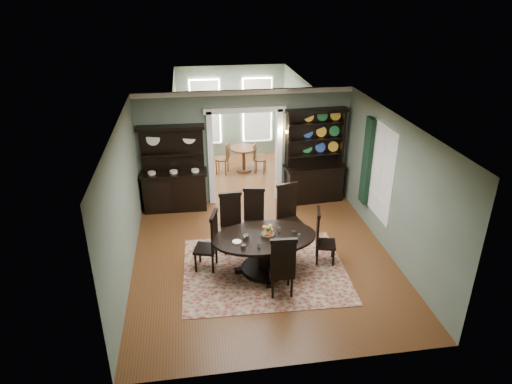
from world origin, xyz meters
The scene contains 19 objects.
room centered at (0.00, 0.04, 1.58)m, with size 5.51×6.01×3.01m.
parlor centered at (0.00, 5.53, 1.52)m, with size 3.51×3.50×3.01m.
doorway_trim centered at (0.00, 3.00, 1.62)m, with size 2.08×0.25×2.57m.
right_window centered at (2.69, 0.93, 1.60)m, with size 0.15×1.47×2.12m.
wall_sconce centered at (0.95, 2.85, 1.89)m, with size 0.27×0.21×0.21m.
rug centered at (-0.04, -0.40, 0.01)m, with size 3.31×2.71×0.01m, color maroon.
dining_table centered at (-0.05, -0.43, 0.57)m, with size 2.17×2.06×0.83m.
centerpiece centered at (0.01, -0.43, 0.89)m, with size 1.37×0.88×0.22m.
chair_far_left centered at (-0.62, 0.60, 0.69)m, with size 0.51×0.48×1.31m.
chair_far_mid centered at (-0.09, 0.80, 0.67)m, with size 0.55×0.53×1.28m.
chair_far_right centered at (0.69, 0.78, 0.71)m, with size 0.59×0.57×1.36m.
chair_end_left centered at (-1.12, -0.16, 0.68)m, with size 0.56×0.58×1.29m.
chair_end_right centered at (1.17, -0.25, 0.64)m, with size 0.52×0.54×1.21m.
chair_near centered at (0.14, -1.27, 0.68)m, with size 0.50×0.48×1.30m.
sideboard centered at (-1.86, 2.74, 0.77)m, with size 1.69×0.63×2.21m.
welsh_dresser centered at (1.81, 2.73, 0.90)m, with size 1.64×0.70×2.49m.
parlor_table centered at (0.21, 4.99, 0.51)m, with size 0.84×0.84×0.78m.
parlor_chair_left centered at (-0.40, 4.90, 0.53)m, with size 0.46×0.45×0.99m.
parlor_chair_right centered at (0.64, 4.84, 0.49)m, with size 0.42×0.41×0.91m.
Camera 1 is at (-1.39, -8.15, 5.46)m, focal length 32.00 mm.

